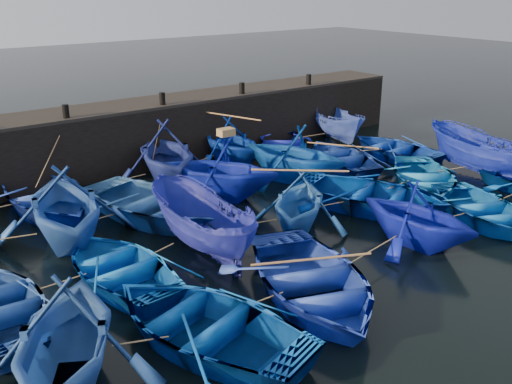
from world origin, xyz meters
TOP-DOWN VIEW (x-y plane):
  - ground at (0.00, 0.00)m, footprint 120.00×120.00m
  - quay_wall at (0.00, 10.50)m, footprint 26.00×2.50m
  - quay_top at (0.00, 10.50)m, footprint 26.00×2.50m
  - bollard_1 at (-4.00, 9.60)m, footprint 0.24×0.24m
  - bollard_2 at (0.00, 9.60)m, footprint 0.24×0.24m
  - bollard_3 at (4.00, 9.60)m, footprint 0.24×0.24m
  - bollard_4 at (8.00, 9.60)m, footprint 0.24×0.24m
  - boat_1 at (-5.72, 7.37)m, footprint 4.03×5.43m
  - boat_2 at (-1.05, 7.56)m, footprint 5.30×5.73m
  - boat_3 at (2.32, 8.06)m, footprint 3.41×3.96m
  - boat_4 at (5.17, 8.13)m, footprint 5.09×5.37m
  - boat_5 at (8.55, 7.95)m, footprint 2.97×4.56m
  - boat_7 at (-6.00, 4.55)m, footprint 5.10×5.62m
  - boat_8 at (-3.10, 4.64)m, footprint 5.39×6.48m
  - boat_9 at (-0.30, 4.96)m, footprint 5.60×5.72m
  - boat_10 at (3.02, 4.78)m, footprint 5.03×5.40m
  - boat_11 at (5.79, 4.94)m, footprint 4.27×5.17m
  - boat_12 at (8.66, 4.50)m, footprint 3.39×4.60m
  - boat_14 at (-5.75, 1.39)m, footprint 3.54×4.73m
  - boat_15 at (-3.16, 1.62)m, footprint 1.84×4.70m
  - boat_16 at (0.19, 1.21)m, footprint 4.83×4.78m
  - boat_17 at (3.23, 1.00)m, footprint 5.63×6.43m
  - boat_18 at (6.33, 1.14)m, footprint 5.54×5.75m
  - boat_19 at (9.42, 0.86)m, footprint 2.04×4.96m
  - boat_20 at (-8.26, -1.80)m, footprint 5.36×5.59m
  - boat_21 at (-5.39, -2.22)m, footprint 5.05×5.97m
  - boat_22 at (-2.39, -2.25)m, footprint 5.37×6.31m
  - boat_23 at (2.20, -1.77)m, footprint 3.62×4.07m
  - boat_24 at (5.36, -1.95)m, footprint 4.74×5.42m
  - wooden_crate at (0.00, 4.96)m, footprint 0.56×0.39m
  - mooring_ropes at (0.07, 4.91)m, footprint 17.60×11.79m
  - loose_oars at (1.48, 2.99)m, footprint 10.45×12.39m

SIDE VIEW (x-z plane):
  - ground at x=0.00m, z-range 0.00..0.00m
  - boat_4 at x=5.17m, z-range 0.00..0.91m
  - boat_12 at x=8.66m, z-range 0.00..0.92m
  - boat_11 at x=5.79m, z-range 0.00..0.93m
  - boat_14 at x=-5.75m, z-range 0.00..0.93m
  - boat_24 at x=5.36m, z-range 0.00..0.94m
  - boat_18 at x=6.33m, z-range 0.00..0.97m
  - boat_21 at x=-5.39m, z-range 0.00..1.06m
  - boat_1 at x=-5.72m, z-range 0.00..1.09m
  - boat_22 at x=-2.39m, z-range 0.00..1.11m
  - boat_17 at x=3.23m, z-range 0.00..1.11m
  - boat_8 at x=-3.10m, z-range 0.00..1.16m
  - boat_5 at x=8.55m, z-range 0.00..1.65m
  - mooring_ropes at x=0.07m, z-range -0.17..1.93m
  - boat_15 at x=-3.16m, z-range 0.00..1.81m
  - boat_19 at x=9.42m, z-range 0.00..1.89m
  - boat_16 at x=0.19m, z-range 0.00..1.93m
  - boat_23 at x=2.20m, z-range 0.00..1.97m
  - boat_3 at x=2.32m, z-range 0.00..2.08m
  - boat_20 at x=-8.26m, z-range 0.00..2.27m
  - boat_9 at x=-0.30m, z-range 0.00..2.29m
  - boat_10 at x=3.02m, z-range 0.00..2.32m
  - boat_2 at x=-1.05m, z-range 0.00..2.49m
  - quay_wall at x=0.00m, z-range 0.00..2.50m
  - boat_7 at x=-6.00m, z-range 0.00..2.56m
  - loose_oars at x=1.48m, z-range 0.94..2.15m
  - wooden_crate at x=0.00m, z-range 2.29..2.55m
  - quay_top at x=0.00m, z-range 2.50..2.62m
  - bollard_1 at x=-4.00m, z-range 2.62..3.12m
  - bollard_2 at x=0.00m, z-range 2.62..3.12m
  - bollard_3 at x=4.00m, z-range 2.62..3.12m
  - bollard_4 at x=8.00m, z-range 2.62..3.12m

